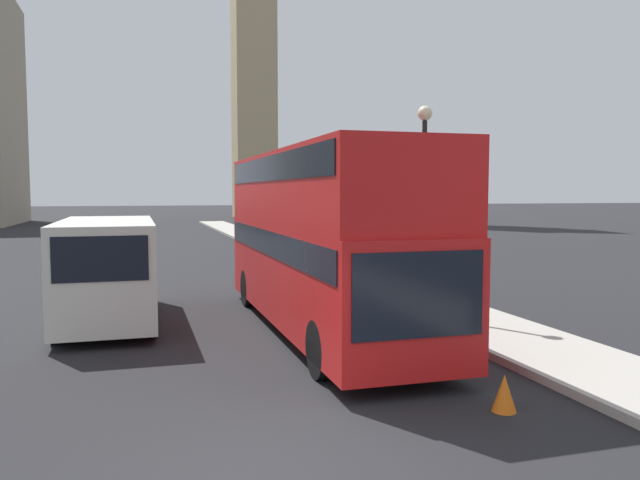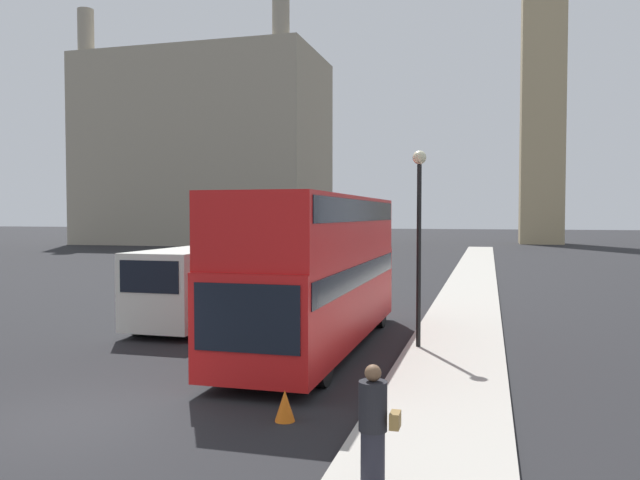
# 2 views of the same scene
# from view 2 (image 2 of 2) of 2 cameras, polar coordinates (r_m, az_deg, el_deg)

# --- Properties ---
(ground_plane) EXTENTS (300.00, 300.00, 0.00)m
(ground_plane) POSITION_cam_2_polar(r_m,az_deg,el_deg) (12.26, -21.84, -15.03)
(ground_plane) COLOR black
(sidewalk_strip) EXTENTS (2.52, 120.00, 0.15)m
(sidewalk_strip) POSITION_cam_2_polar(r_m,az_deg,el_deg) (10.01, 9.94, -18.48)
(sidewalk_strip) COLOR #ADA89E
(sidewalk_strip) RESTS_ON ground_plane
(building_block_distant) EXTENTS (28.89, 15.84, 28.10)m
(building_block_distant) POSITION_cam_2_polar(r_m,az_deg,el_deg) (80.24, -10.42, 7.98)
(building_block_distant) COLOR #9E937F
(building_block_distant) RESTS_ON ground_plane
(red_double_decker_bus) EXTENTS (2.49, 10.30, 4.10)m
(red_double_decker_bus) POSITION_cam_2_polar(r_m,az_deg,el_deg) (16.81, -0.20, -2.20)
(red_double_decker_bus) COLOR red
(red_double_decker_bus) RESTS_ON ground_plane
(white_van) EXTENTS (2.21, 5.94, 2.52)m
(white_van) POSITION_cam_2_polar(r_m,az_deg,el_deg) (20.76, -11.33, -3.99)
(white_van) COLOR silver
(white_van) RESTS_ON ground_plane
(pedestrian) EXTENTS (0.52, 0.36, 1.61)m
(pedestrian) POSITION_cam_2_polar(r_m,az_deg,el_deg) (8.15, 4.92, -16.80)
(pedestrian) COLOR #23232D
(pedestrian) RESTS_ON sidewalk_strip
(street_lamp) EXTENTS (0.36, 0.36, 5.14)m
(street_lamp) POSITION_cam_2_polar(r_m,az_deg,el_deg) (16.49, 9.05, 2.15)
(street_lamp) COLOR black
(street_lamp) RESTS_ON sidewalk_strip
(traffic_cone) EXTENTS (0.36, 0.36, 0.55)m
(traffic_cone) POSITION_cam_2_polar(r_m,az_deg,el_deg) (11.32, -3.23, -14.88)
(traffic_cone) COLOR orange
(traffic_cone) RESTS_ON ground_plane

